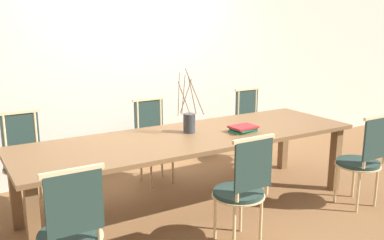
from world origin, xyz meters
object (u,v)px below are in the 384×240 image
object	(u,v)px
book_stack	(243,129)
chair_far_center	(252,123)
dining_table	(192,142)
chair_near_center	(363,158)
vase_centerpiece	(189,122)

from	to	relation	value
book_stack	chair_far_center	bearing A→B (deg)	47.24
dining_table	chair_far_center	size ratio (longest dim) A/B	3.51
chair_near_center	book_stack	bearing A→B (deg)	143.85
vase_centerpiece	dining_table	bearing A→B (deg)	-104.40
vase_centerpiece	chair_far_center	bearing A→B (deg)	28.19
chair_far_center	book_stack	bearing A→B (deg)	47.24
dining_table	book_stack	bearing A→B (deg)	-17.39
book_stack	chair_near_center	bearing A→B (deg)	-36.15
chair_far_center	book_stack	xyz separation A→B (m)	(-0.93, -1.00, 0.27)
chair_near_center	vase_centerpiece	xyz separation A→B (m)	(-1.42, 0.95, 0.35)
vase_centerpiece	book_stack	distance (m)	0.54
chair_far_center	vase_centerpiece	distance (m)	1.63
vase_centerpiece	book_stack	size ratio (longest dim) A/B	2.40
chair_far_center	vase_centerpiece	bearing A→B (deg)	28.19
chair_near_center	chair_far_center	xyz separation A→B (m)	(-0.02, 1.70, 0.00)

